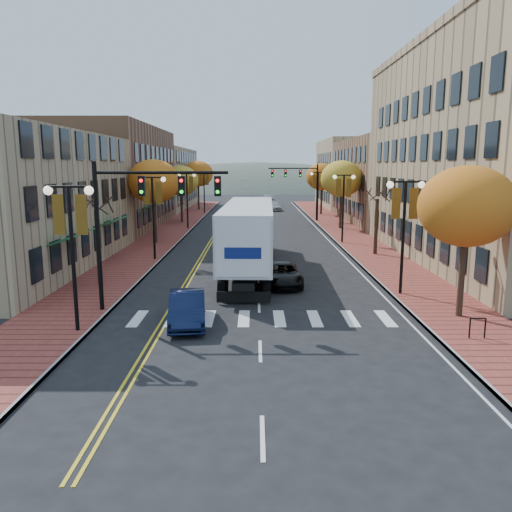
{
  "coord_description": "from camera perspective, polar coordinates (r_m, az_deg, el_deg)",
  "views": [
    {
      "loc": [
        -0.18,
        -19.64,
        6.8
      ],
      "look_at": [
        -0.15,
        5.75,
        2.2
      ],
      "focal_mm": 35.0,
      "sensor_mm": 36.0,
      "label": 1
    }
  ],
  "objects": [
    {
      "name": "tree_left_a",
      "position": [
        29.37,
        -17.54,
        0.88
      ],
      "size": [
        0.28,
        0.28,
        4.2
      ],
      "color": "#382619",
      "rests_on": "sidewalk_left"
    },
    {
      "name": "lamp_left_d",
      "position": [
        72.06,
        -5.96,
        8.22
      ],
      "size": [
        1.96,
        0.36,
        6.05
      ],
      "color": "black",
      "rests_on": "ground"
    },
    {
      "name": "sidewalk_left",
      "position": [
        53.31,
        -9.6,
        2.88
      ],
      "size": [
        4.0,
        85.0,
        0.15
      ],
      "primitive_type": "cube",
      "color": "brown",
      "rests_on": "ground"
    },
    {
      "name": "semi_truck",
      "position": [
        32.56,
        -0.75,
        2.86
      ],
      "size": [
        3.29,
        17.88,
        4.45
      ],
      "rotation": [
        0.0,
        0.0,
        -0.03
      ],
      "color": "black",
      "rests_on": "ground"
    },
    {
      "name": "tree_right_a",
      "position": [
        23.57,
        22.95,
        5.21
      ],
      "size": [
        4.16,
        4.16,
        6.69
      ],
      "color": "#382619",
      "rests_on": "sidewalk_right"
    },
    {
      "name": "tree_left_d",
      "position": [
        78.15,
        -6.63,
        9.33
      ],
      "size": [
        4.61,
        4.61,
        7.42
      ],
      "color": "#382619",
      "rests_on": "sidewalk_left"
    },
    {
      "name": "lamp_right_c",
      "position": [
        62.17,
        7.1,
        7.88
      ],
      "size": [
        1.96,
        0.36,
        6.05
      ],
      "color": "black",
      "rests_on": "ground"
    },
    {
      "name": "building_left_far",
      "position": [
        82.4,
        -11.98,
        8.63
      ],
      "size": [
        12.0,
        26.0,
        9.5
      ],
      "primitive_type": "cube",
      "color": "#9E8966",
      "rests_on": "ground"
    },
    {
      "name": "lamp_left_c",
      "position": [
        54.2,
        -7.9,
        7.52
      ],
      "size": [
        1.96,
        0.36,
        6.05
      ],
      "color": "black",
      "rests_on": "ground"
    },
    {
      "name": "tree_right_c",
      "position": [
        54.44,
        9.75,
        8.7
      ],
      "size": [
        4.48,
        4.48,
        7.21
      ],
      "color": "#382619",
      "rests_on": "sidewalk_right"
    },
    {
      "name": "building_right_mid",
      "position": [
        64.43,
        16.97,
        8.23
      ],
      "size": [
        15.0,
        24.0,
        10.0
      ],
      "primitive_type": "cube",
      "color": "brown",
      "rests_on": "ground"
    },
    {
      "name": "car_far_white",
      "position": [
        73.21,
        -1.44,
        5.53
      ],
      "size": [
        1.87,
        4.48,
        1.52
      ],
      "primitive_type": "imported",
      "rotation": [
        0.0,
        0.0,
        -0.02
      ],
      "color": "silver",
      "rests_on": "ground"
    },
    {
      "name": "navy_sedan",
      "position": [
        21.95,
        -7.86,
        -5.93
      ],
      "size": [
        1.99,
        4.48,
        1.43
      ],
      "primitive_type": "imported",
      "rotation": [
        0.0,
        0.0,
        0.11
      ],
      "color": "black",
      "rests_on": "ground"
    },
    {
      "name": "black_suv",
      "position": [
        28.81,
        2.97,
        -2.09
      ],
      "size": [
        2.35,
        4.72,
        1.28
      ],
      "primitive_type": "imported",
      "rotation": [
        0.0,
        0.0,
        0.05
      ],
      "color": "black",
      "rests_on": "ground"
    },
    {
      "name": "car_far_oncoming",
      "position": [
        91.09,
        1.44,
        6.49
      ],
      "size": [
        2.12,
        4.98,
        1.6
      ],
      "primitive_type": "imported",
      "rotation": [
        0.0,
        0.0,
        3.23
      ],
      "color": "#9C9DA3",
      "rests_on": "ground"
    },
    {
      "name": "ground",
      "position": [
        20.79,
        0.44,
        -8.83
      ],
      "size": [
        200.0,
        200.0,
        0.0
      ],
      "primitive_type": "plane",
      "color": "black",
      "rests_on": "ground"
    },
    {
      "name": "lamp_left_a",
      "position": [
        21.11,
        -20.38,
        2.81
      ],
      "size": [
        1.96,
        0.36,
        6.05
      ],
      "color": "black",
      "rests_on": "ground"
    },
    {
      "name": "building_right_far",
      "position": [
        85.71,
        12.69,
        9.16
      ],
      "size": [
        15.0,
        20.0,
        11.0
      ],
      "primitive_type": "cube",
      "color": "#9E8966",
      "rests_on": "ground"
    },
    {
      "name": "traffic_mast_near",
      "position": [
        23.33,
        -13.25,
        5.38
      ],
      "size": [
        6.1,
        0.35,
        7.0
      ],
      "color": "black",
      "rests_on": "ground"
    },
    {
      "name": "car_far_silver",
      "position": [
        77.28,
        2.14,
        5.7
      ],
      "size": [
        2.09,
        4.55,
        1.29
      ],
      "primitive_type": "imported",
      "rotation": [
        0.0,
        0.0,
        0.07
      ],
      "color": "#A8A8AF",
      "rests_on": "ground"
    },
    {
      "name": "building_left_mid",
      "position": [
        58.14,
        -17.08,
        8.54
      ],
      "size": [
        12.0,
        24.0,
        11.0
      ],
      "primitive_type": "cube",
      "color": "brown",
      "rests_on": "ground"
    },
    {
      "name": "lamp_left_b",
      "position": [
        36.47,
        -11.71,
        6.12
      ],
      "size": [
        1.96,
        0.36,
        6.05
      ],
      "color": "black",
      "rests_on": "ground"
    },
    {
      "name": "tree_left_b",
      "position": [
        44.54,
        -11.61,
        8.32
      ],
      "size": [
        4.48,
        4.48,
        7.21
      ],
      "color": "#382619",
      "rests_on": "sidewalk_left"
    },
    {
      "name": "lamp_right_b",
      "position": [
        44.38,
        9.97,
        6.88
      ],
      "size": [
        1.96,
        0.36,
        6.05
      ],
      "color": "black",
      "rests_on": "ground"
    },
    {
      "name": "sidewalk_right",
      "position": [
        53.37,
        9.85,
        2.88
      ],
      "size": [
        4.0,
        85.0,
        0.15
      ],
      "primitive_type": "cube",
      "color": "brown",
      "rests_on": "ground"
    },
    {
      "name": "tree_left_c",
      "position": [
        60.32,
        -8.57,
        8.5
      ],
      "size": [
        4.16,
        4.16,
        6.69
      ],
      "color": "#382619",
      "rests_on": "sidewalk_left"
    },
    {
      "name": "traffic_mast_far",
      "position": [
        61.93,
        5.23,
        8.49
      ],
      "size": [
        6.1,
        0.34,
        7.0
      ],
      "color": "black",
      "rests_on": "ground"
    },
    {
      "name": "tree_right_d",
      "position": [
        70.26,
        7.53,
        8.95
      ],
      "size": [
        4.35,
        4.35,
        7.0
      ],
      "color": "#382619",
      "rests_on": "sidewalk_right"
    },
    {
      "name": "tree_right_b",
      "position": [
        39.01,
        13.57,
        3.29
      ],
      "size": [
        0.28,
        0.28,
        4.2
      ],
      "color": "#382619",
      "rests_on": "sidewalk_right"
    },
    {
      "name": "lamp_right_a",
      "position": [
        26.88,
        16.59,
        4.49
      ],
      "size": [
        1.96,
        0.36,
        6.05
      ],
      "color": "black",
      "rests_on": "ground"
    }
  ]
}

